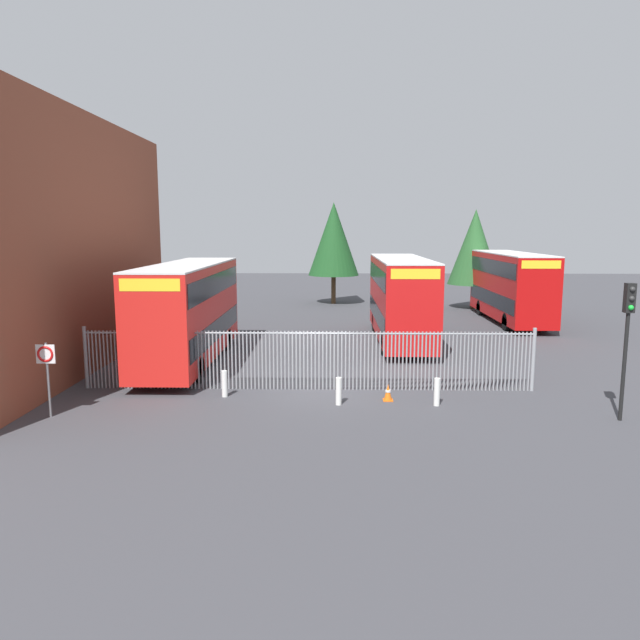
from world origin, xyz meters
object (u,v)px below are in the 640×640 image
bollard_near_left (225,384)px  bollard_center_front (339,391)px  bollard_near_right (437,392)px  double_decker_bus_near_gate (189,309)px  traffic_light_kerbside (628,326)px  double_decker_bus_behind_fence_left (401,296)px  traffic_cone_by_gate (388,392)px  double_decker_bus_behind_fence_right (510,284)px  speed_limit_sign_post (46,362)px

bollard_near_left → bollard_center_front: same height
bollard_center_front → bollard_near_right: 3.32m
double_decker_bus_near_gate → traffic_light_kerbside: 17.15m
double_decker_bus_behind_fence_left → traffic_light_kerbside: size_ratio=2.51×
bollard_near_right → traffic_cone_by_gate: 1.70m
bollard_near_left → traffic_light_kerbside: bearing=-10.4°
double_decker_bus_near_gate → bollard_near_right: size_ratio=11.38×
double_decker_bus_behind_fence_right → bollard_center_front: 21.52m
bollard_center_front → bollard_near_right: (3.32, -0.02, 0.00)m
traffic_cone_by_gate → double_decker_bus_near_gate: bearing=145.6°
bollard_near_right → double_decker_bus_behind_fence_left: bearing=89.9°
traffic_cone_by_gate → speed_limit_sign_post: 11.20m
bollard_center_front → double_decker_bus_near_gate: bearing=136.6°
double_decker_bus_behind_fence_left → bollard_near_right: size_ratio=11.38×
double_decker_bus_behind_fence_left → bollard_near_left: double_decker_bus_behind_fence_left is taller
double_decker_bus_near_gate → double_decker_bus_behind_fence_left: 11.20m
double_decker_bus_near_gate → bollard_near_right: (9.87, -6.21, -1.95)m
bollard_near_right → speed_limit_sign_post: bearing=-173.1°
bollard_near_left → traffic_cone_by_gate: bearing=-3.5°
double_decker_bus_behind_fence_right → traffic_light_kerbside: double_decker_bus_behind_fence_right is taller
bollard_near_left → bollard_center_front: size_ratio=1.00×
double_decker_bus_behind_fence_right → traffic_cone_by_gate: size_ratio=18.32×
double_decker_bus_near_gate → double_decker_bus_behind_fence_right: bearing=34.5°
bollard_center_front → traffic_cone_by_gate: bearing=17.1°
bollard_near_right → speed_limit_sign_post: (-12.51, -1.51, 1.30)m
bollard_center_front → speed_limit_sign_post: size_ratio=0.40×
traffic_cone_by_gate → speed_limit_sign_post: speed_limit_sign_post is taller
traffic_light_kerbside → double_decker_bus_near_gate: bearing=153.5°
bollard_near_right → traffic_cone_by_gate: bollard_near_right is taller
double_decker_bus_behind_fence_left → speed_limit_sign_post: bearing=-134.0°
double_decker_bus_behind_fence_left → traffic_cone_by_gate: (-1.62, -10.89, -2.13)m
bollard_near_right → speed_limit_sign_post: speed_limit_sign_post is taller
double_decker_bus_near_gate → double_decker_bus_behind_fence_left: same height
speed_limit_sign_post → double_decker_bus_near_gate: bearing=71.1°
bollard_center_front → traffic_cone_by_gate: (1.72, 0.53, -0.19)m
double_decker_bus_near_gate → double_decker_bus_behind_fence_left: bearing=27.9°
bollard_center_front → traffic_cone_by_gate: 1.81m
double_decker_bus_behind_fence_right → bollard_near_left: double_decker_bus_behind_fence_right is taller
double_decker_bus_near_gate → bollard_near_left: size_ratio=11.38×
double_decker_bus_near_gate → bollard_near_left: (2.50, -5.30, -1.95)m
double_decker_bus_behind_fence_right → traffic_light_kerbside: (-2.31, -19.79, 0.56)m
bollard_near_left → bollard_near_right: same height
double_decker_bus_near_gate → bollard_near_left: 6.17m
traffic_light_kerbside → double_decker_bus_behind_fence_right: bearing=83.3°
double_decker_bus_behind_fence_left → bollard_near_left: size_ratio=11.38×
double_decker_bus_behind_fence_left → double_decker_bus_behind_fence_right: 10.38m
double_decker_bus_behind_fence_right → traffic_cone_by_gate: double_decker_bus_behind_fence_right is taller
double_decker_bus_behind_fence_right → traffic_light_kerbside: 19.94m
bollard_center_front → traffic_light_kerbside: traffic_light_kerbside is taller
speed_limit_sign_post → bollard_near_right: bearing=6.9°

